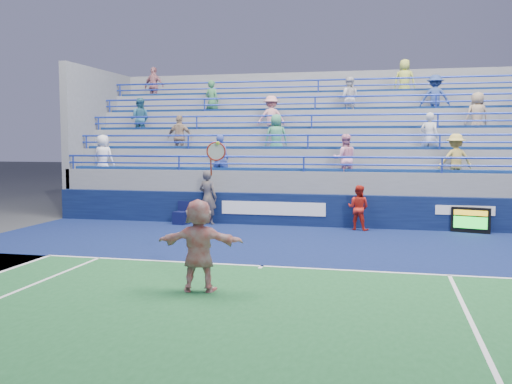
% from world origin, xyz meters
% --- Properties ---
extents(ground, '(120.00, 120.00, 0.00)m').
position_xyz_m(ground, '(0.00, 0.00, 0.00)').
color(ground, '#333538').
extents(sponsor_wall, '(18.00, 0.32, 1.10)m').
position_xyz_m(sponsor_wall, '(0.00, 6.50, 0.55)').
color(sponsor_wall, '#091135').
rests_on(sponsor_wall, ground).
extents(bleacher_stand, '(18.00, 5.60, 6.13)m').
position_xyz_m(bleacher_stand, '(-0.00, 10.27, 1.55)').
color(bleacher_stand, slate).
rests_on(bleacher_stand, ground).
extents(serve_speed_board, '(1.17, 0.42, 0.82)m').
position_xyz_m(serve_speed_board, '(5.36, 6.19, 0.41)').
color(serve_speed_board, black).
rests_on(serve_speed_board, ground).
extents(judge_chair, '(0.52, 0.52, 0.80)m').
position_xyz_m(judge_chair, '(-4.17, 5.96, 0.26)').
color(judge_chair, '#0B0F38').
rests_on(judge_chair, ground).
extents(tennis_player, '(1.71, 0.72, 2.88)m').
position_xyz_m(tennis_player, '(-0.71, -2.37, 0.90)').
color(tennis_player, silver).
rests_on(tennis_player, ground).
extents(line_judge, '(0.79, 0.62, 1.90)m').
position_xyz_m(line_judge, '(-3.26, 6.18, 0.95)').
color(line_judge, '#131934').
rests_on(line_judge, ground).
extents(ball_girl, '(0.85, 0.74, 1.47)m').
position_xyz_m(ball_girl, '(1.89, 6.01, 0.74)').
color(ball_girl, red).
rests_on(ball_girl, ground).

